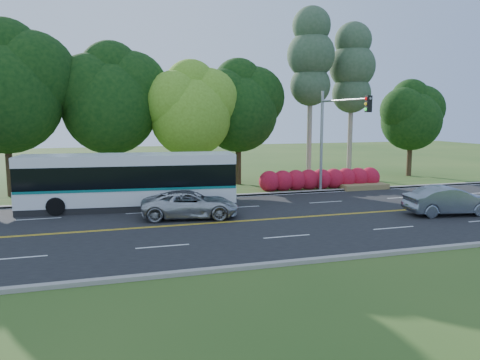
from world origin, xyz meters
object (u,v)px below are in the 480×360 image
object	(u,v)px
traffic_signal	(335,126)
suv	(190,204)
transit_bus	(129,182)
sedan	(449,201)

from	to	relation	value
traffic_signal	suv	distance (m)	11.74
traffic_signal	transit_bus	distance (m)	13.64
traffic_signal	sedan	size ratio (longest dim) A/B	1.49
transit_bus	suv	bearing A→B (deg)	-43.67
traffic_signal	sedan	distance (m)	8.73
traffic_signal	suv	size ratio (longest dim) A/B	1.38
traffic_signal	transit_bus	size ratio (longest dim) A/B	0.57
sedan	suv	world-z (taller)	sedan
traffic_signal	sedan	xyz separation A→B (m)	(3.15, -7.16, -3.88)
traffic_signal	transit_bus	xyz separation A→B (m)	(-13.27, -0.47, -3.10)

